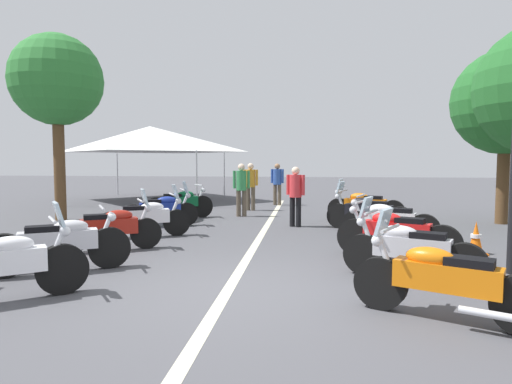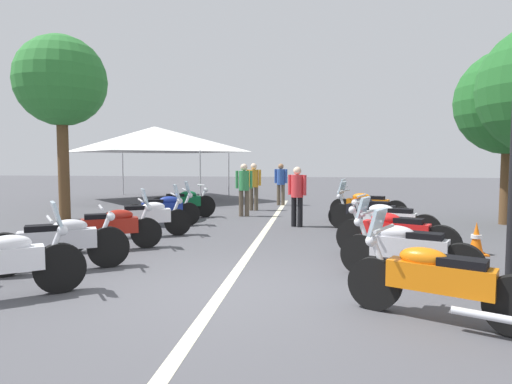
{
  "view_description": "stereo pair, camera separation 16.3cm",
  "coord_description": "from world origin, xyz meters",
  "px_view_note": "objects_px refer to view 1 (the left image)",
  "views": [
    {
      "loc": [
        -5.77,
        -1.05,
        1.76
      ],
      "look_at": [
        3.37,
        0.0,
        1.09
      ],
      "focal_mm": 31.06,
      "sensor_mm": 36.0,
      "label": 1
    },
    {
      "loc": [
        -5.77,
        -1.21,
        1.76
      ],
      "look_at": [
        3.37,
        0.0,
        1.09
      ],
      "focal_mm": 31.06,
      "sensor_mm": 36.0,
      "label": 2
    }
  ],
  "objects_px": {
    "bystander_2": "(251,183)",
    "motorcycle_right_row_2": "(396,233)",
    "bystander_0": "(296,192)",
    "bystander_1": "(277,181)",
    "motorcycle_right_row_5": "(364,205)",
    "motorcycle_left_row_5": "(180,203)",
    "motorcycle_left_row_1": "(60,243)",
    "roadside_tree_2": "(506,103)",
    "motorcycle_right_row_4": "(367,212)",
    "bystander_3": "(241,186)",
    "motorcycle_left_row_3": "(146,217)",
    "motorcycle_right_row_0": "(443,279)",
    "roadside_tree_0": "(57,81)",
    "traffic_cone_0": "(476,239)",
    "motorcycle_right_row_3": "(388,221)",
    "motorcycle_left_row_4": "(161,209)",
    "motorcycle_left_row_2": "(111,228)",
    "motorcycle_right_row_1": "(409,249)",
    "event_tent": "(150,139)"
  },
  "relations": [
    {
      "from": "motorcycle_left_row_5",
      "to": "roadside_tree_2",
      "type": "bearing_deg",
      "value": -34.63
    },
    {
      "from": "motorcycle_left_row_3",
      "to": "motorcycle_right_row_3",
      "type": "bearing_deg",
      "value": -26.75
    },
    {
      "from": "motorcycle_left_row_4",
      "to": "motorcycle_right_row_5",
      "type": "relative_size",
      "value": 0.89
    },
    {
      "from": "motorcycle_left_row_4",
      "to": "motorcycle_right_row_2",
      "type": "height_order",
      "value": "motorcycle_left_row_4"
    },
    {
      "from": "motorcycle_left_row_1",
      "to": "roadside_tree_2",
      "type": "distance_m",
      "value": 11.53
    },
    {
      "from": "roadside_tree_2",
      "to": "motorcycle_right_row_5",
      "type": "bearing_deg",
      "value": 89.89
    },
    {
      "from": "motorcycle_right_row_2",
      "to": "bystander_1",
      "type": "bearing_deg",
      "value": -48.87
    },
    {
      "from": "motorcycle_left_row_4",
      "to": "motorcycle_right_row_3",
      "type": "relative_size",
      "value": 0.95
    },
    {
      "from": "motorcycle_left_row_1",
      "to": "bystander_3",
      "type": "xyz_separation_m",
      "value": [
        7.15,
        -1.8,
        0.5
      ]
    },
    {
      "from": "motorcycle_left_row_1",
      "to": "motorcycle_left_row_3",
      "type": "relative_size",
      "value": 1.01
    },
    {
      "from": "motorcycle_left_row_4",
      "to": "roadside_tree_2",
      "type": "bearing_deg",
      "value": -15.32
    },
    {
      "from": "bystander_2",
      "to": "roadside_tree_0",
      "type": "relative_size",
      "value": 0.31
    },
    {
      "from": "traffic_cone_0",
      "to": "roadside_tree_0",
      "type": "xyz_separation_m",
      "value": [
        3.54,
        10.31,
        3.72
      ]
    },
    {
      "from": "motorcycle_right_row_1",
      "to": "motorcycle_left_row_4",
      "type": "bearing_deg",
      "value": -16.9
    },
    {
      "from": "roadside_tree_0",
      "to": "motorcycle_right_row_1",
      "type": "bearing_deg",
      "value": -122.76
    },
    {
      "from": "motorcycle_right_row_3",
      "to": "roadside_tree_2",
      "type": "bearing_deg",
      "value": -117.5
    },
    {
      "from": "bystander_2",
      "to": "roadside_tree_0",
      "type": "height_order",
      "value": "roadside_tree_0"
    },
    {
      "from": "motorcycle_right_row_4",
      "to": "bystander_3",
      "type": "bearing_deg",
      "value": -10.25
    },
    {
      "from": "motorcycle_left_row_3",
      "to": "motorcycle_right_row_0",
      "type": "relative_size",
      "value": 1.01
    },
    {
      "from": "motorcycle_right_row_2",
      "to": "motorcycle_right_row_3",
      "type": "xyz_separation_m",
      "value": [
        1.63,
        -0.16,
        -0.01
      ]
    },
    {
      "from": "motorcycle_right_row_0",
      "to": "traffic_cone_0",
      "type": "xyz_separation_m",
      "value": [
        3.67,
        -1.67,
        -0.17
      ]
    },
    {
      "from": "bystander_0",
      "to": "roadside_tree_2",
      "type": "distance_m",
      "value": 6.24
    },
    {
      "from": "motorcycle_left_row_4",
      "to": "motorcycle_right_row_1",
      "type": "height_order",
      "value": "motorcycle_right_row_1"
    },
    {
      "from": "motorcycle_right_row_4",
      "to": "event_tent",
      "type": "relative_size",
      "value": 0.34
    },
    {
      "from": "motorcycle_left_row_1",
      "to": "motorcycle_right_row_0",
      "type": "distance_m",
      "value": 5.51
    },
    {
      "from": "motorcycle_right_row_0",
      "to": "roadside_tree_0",
      "type": "relative_size",
      "value": 0.36
    },
    {
      "from": "motorcycle_right_row_0",
      "to": "motorcycle_right_row_1",
      "type": "bearing_deg",
      "value": -62.99
    },
    {
      "from": "motorcycle_right_row_2",
      "to": "bystander_0",
      "type": "bearing_deg",
      "value": -38.24
    },
    {
      "from": "motorcycle_right_row_3",
      "to": "bystander_3",
      "type": "relative_size",
      "value": 1.2
    },
    {
      "from": "motorcycle_left_row_2",
      "to": "motorcycle_right_row_5",
      "type": "relative_size",
      "value": 0.86
    },
    {
      "from": "motorcycle_left_row_1",
      "to": "bystander_1",
      "type": "relative_size",
      "value": 1.19
    },
    {
      "from": "motorcycle_right_row_0",
      "to": "bystander_1",
      "type": "height_order",
      "value": "bystander_1"
    },
    {
      "from": "event_tent",
      "to": "motorcycle_right_row_0",
      "type": "bearing_deg",
      "value": -148.82
    },
    {
      "from": "motorcycle_right_row_2",
      "to": "bystander_3",
      "type": "distance_m",
      "value": 6.65
    },
    {
      "from": "roadside_tree_2",
      "to": "motorcycle_left_row_5",
      "type": "bearing_deg",
      "value": 89.97
    },
    {
      "from": "motorcycle_right_row_5",
      "to": "motorcycle_left_row_5",
      "type": "bearing_deg",
      "value": 18.86
    },
    {
      "from": "bystander_0",
      "to": "bystander_1",
      "type": "relative_size",
      "value": 0.98
    },
    {
      "from": "motorcycle_right_row_0",
      "to": "motorcycle_right_row_3",
      "type": "height_order",
      "value": "motorcycle_right_row_0"
    },
    {
      "from": "motorcycle_right_row_3",
      "to": "roadside_tree_2",
      "type": "relative_size",
      "value": 0.42
    },
    {
      "from": "motorcycle_left_row_4",
      "to": "bystander_2",
      "type": "distance_m",
      "value": 4.45
    },
    {
      "from": "motorcycle_right_row_5",
      "to": "bystander_0",
      "type": "bearing_deg",
      "value": 50.83
    },
    {
      "from": "motorcycle_right_row_0",
      "to": "traffic_cone_0",
      "type": "relative_size",
      "value": 3.09
    },
    {
      "from": "motorcycle_right_row_0",
      "to": "motorcycle_right_row_5",
      "type": "distance_m",
      "value": 7.88
    },
    {
      "from": "roadside_tree_0",
      "to": "motorcycle_right_row_5",
      "type": "bearing_deg",
      "value": -85.59
    },
    {
      "from": "bystander_0",
      "to": "event_tent",
      "type": "xyz_separation_m",
      "value": [
        6.87,
        6.42,
        1.73
      ]
    },
    {
      "from": "bystander_1",
      "to": "motorcycle_right_row_1",
      "type": "bearing_deg",
      "value": -150.28
    },
    {
      "from": "motorcycle_right_row_3",
      "to": "bystander_0",
      "type": "bearing_deg",
      "value": -23.75
    },
    {
      "from": "motorcycle_left_row_5",
      "to": "bystander_1",
      "type": "height_order",
      "value": "bystander_1"
    },
    {
      "from": "bystander_2",
      "to": "motorcycle_right_row_2",
      "type": "bearing_deg",
      "value": 34.87
    },
    {
      "from": "bystander_3",
      "to": "motorcycle_right_row_4",
      "type": "bearing_deg",
      "value": -130.3
    }
  ]
}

